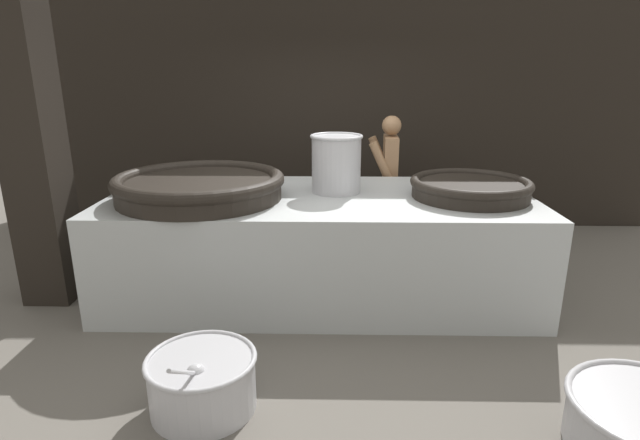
% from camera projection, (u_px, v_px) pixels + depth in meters
% --- Properties ---
extents(ground_plane, '(60.00, 60.00, 0.00)m').
position_uv_depth(ground_plane, '(320.00, 290.00, 4.94)').
color(ground_plane, '#666059').
extents(back_wall, '(8.90, 0.24, 3.64)m').
position_uv_depth(back_wall, '(324.00, 91.00, 6.65)').
color(back_wall, black).
rests_on(back_wall, ground_plane).
extents(support_pillar, '(0.43, 0.43, 3.64)m').
position_uv_depth(support_pillar, '(26.00, 103.00, 4.29)').
color(support_pillar, black).
rests_on(support_pillar, ground_plane).
extents(hearth_platform, '(3.93, 1.72, 0.97)m').
position_uv_depth(hearth_platform, '(320.00, 244.00, 4.80)').
color(hearth_platform, '#B2B7B7').
rests_on(hearth_platform, ground_plane).
extents(giant_wok_near, '(1.53, 1.53, 0.23)m').
position_uv_depth(giant_wok_near, '(200.00, 186.00, 4.50)').
color(giant_wok_near, black).
rests_on(giant_wok_near, hearth_platform).
extents(giant_wok_far, '(1.09, 1.09, 0.18)m').
position_uv_depth(giant_wok_far, '(470.00, 187.00, 4.55)').
color(giant_wok_far, black).
rests_on(giant_wok_far, hearth_platform).
extents(stock_pot, '(0.50, 0.50, 0.55)m').
position_uv_depth(stock_pot, '(336.00, 163.00, 4.71)').
color(stock_pot, '#B7B7BC').
rests_on(stock_pot, hearth_platform).
extents(cook, '(0.38, 0.59, 1.60)m').
position_uv_depth(cook, '(389.00, 179.00, 5.85)').
color(cook, '#9E7551').
rests_on(cook, ground_plane).
extents(prep_bowl_vegetables, '(0.71, 0.92, 0.65)m').
position_uv_depth(prep_bowl_vegetables, '(202.00, 380.00, 3.17)').
color(prep_bowl_vegetables, '#B7B7BC').
rests_on(prep_bowl_vegetables, ground_plane).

